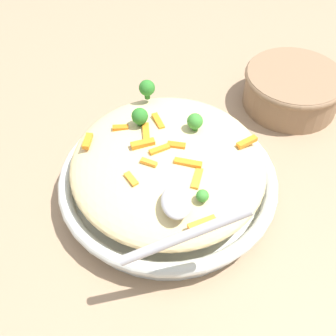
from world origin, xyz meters
TOP-DOWN VIEW (x-y plane):
  - ground_plane at (0.00, 0.00)m, footprint 2.40×2.40m
  - serving_bowl at (0.00, 0.00)m, footprint 0.35×0.35m
  - pasta_mound at (0.00, 0.00)m, footprint 0.31×0.30m
  - carrot_piece_0 at (0.03, 0.03)m, footprint 0.02×0.04m
  - carrot_piece_1 at (0.05, -0.06)m, footprint 0.03×0.02m
  - carrot_piece_2 at (0.13, 0.03)m, footprint 0.02×0.04m
  - carrot_piece_3 at (0.00, -0.01)m, footprint 0.02×0.03m
  - carrot_piece_4 at (-0.01, 0.01)m, footprint 0.02×0.03m
  - carrot_piece_5 at (-0.01, -0.04)m, footprint 0.02×0.04m
  - carrot_piece_6 at (-0.04, -0.12)m, footprint 0.03×0.02m
  - carrot_piece_7 at (0.06, 0.03)m, footprint 0.04×0.02m
  - carrot_piece_8 at (-0.06, -0.01)m, footprint 0.04×0.02m
  - carrot_piece_9 at (-0.04, -0.03)m, footprint 0.04×0.01m
  - carrot_piece_10 at (-0.06, -0.07)m, footprint 0.01×0.03m
  - carrot_piece_11 at (-0.01, 0.12)m, footprint 0.02×0.04m
  - carrot_piece_12 at (0.02, -0.03)m, footprint 0.02×0.02m
  - broccoli_floret_0 at (-0.06, -0.04)m, footprint 0.03×0.03m
  - broccoli_floret_1 at (-0.04, 0.05)m, footprint 0.02×0.02m
  - broccoli_floret_2 at (0.09, 0.04)m, footprint 0.02×0.02m
  - broccoli_floret_3 at (-0.13, -0.02)m, footprint 0.03×0.03m
  - serving_spoon at (0.13, -0.00)m, footprint 0.11×0.15m
  - companion_bowl at (-0.20, 0.26)m, footprint 0.19×0.19m

SIDE VIEW (x-z plane):
  - ground_plane at x=0.00m, z-range 0.00..0.00m
  - serving_bowl at x=0.00m, z-range 0.00..0.05m
  - companion_bowl at x=-0.20m, z-range 0.01..0.08m
  - pasta_mound at x=0.00m, z-range 0.04..0.10m
  - carrot_piece_2 at x=0.13m, z-range 0.09..0.10m
  - carrot_piece_6 at x=-0.04m, z-range 0.09..0.10m
  - carrot_piece_10 at x=-0.06m, z-range 0.09..0.10m
  - carrot_piece_11 at x=-0.01m, z-range 0.09..0.10m
  - carrot_piece_7 at x=0.06m, z-range 0.09..0.10m
  - carrot_piece_1 at x=0.05m, z-range 0.09..0.10m
  - carrot_piece_8 at x=-0.06m, z-range 0.10..0.10m
  - carrot_piece_9 at x=-0.04m, z-range 0.10..0.10m
  - carrot_piece_0 at x=0.03m, z-range 0.10..0.11m
  - carrot_piece_12 at x=0.02m, z-range 0.10..0.11m
  - carrot_piece_4 at x=-0.01m, z-range 0.10..0.11m
  - carrot_piece_3 at x=0.00m, z-range 0.10..0.11m
  - carrot_piece_5 at x=-0.01m, z-range 0.10..0.11m
  - broccoli_floret_2 at x=0.09m, z-range 0.09..0.11m
  - broccoli_floret_3 at x=-0.13m, z-range 0.10..0.13m
  - broccoli_floret_1 at x=-0.04m, z-range 0.10..0.13m
  - broccoli_floret_0 at x=-0.06m, z-range 0.10..0.13m
  - serving_spoon at x=0.13m, z-range 0.08..0.16m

